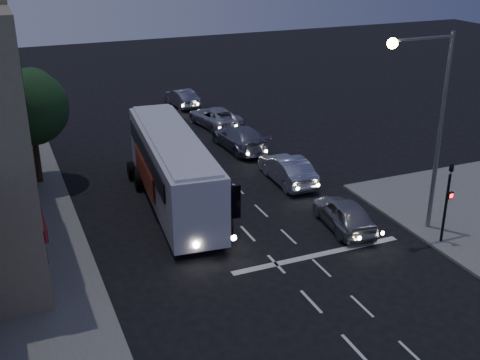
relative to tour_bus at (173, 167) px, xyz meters
name	(u,v)px	position (x,y,z in m)	size (l,w,h in m)	color
ground	(299,288)	(2.13, -9.56, -1.99)	(120.00, 120.00, 0.00)	black
road_markings	(289,245)	(3.42, -6.25, -1.98)	(8.00, 30.55, 0.01)	silver
tour_bus	(173,167)	(0.00, 0.00, 0.00)	(3.57, 12.16, 3.68)	silver
car_suv	(344,214)	(6.52, -5.76, -1.26)	(1.72, 4.28, 1.46)	#A3A3A3
car_sedan_a	(287,169)	(6.62, 0.25, -1.22)	(1.62, 4.66, 1.53)	#B9BCC5
car_sedan_b	(240,138)	(6.34, 6.38, -1.23)	(2.13, 5.24, 1.52)	gray
car_sedan_c	(215,117)	(6.61, 11.64, -1.30)	(2.28, 4.94, 1.37)	#B1B0BC
car_extra	(181,98)	(6.03, 17.68, -1.30)	(1.46, 4.18, 1.38)	gray
traffic_signal_main	(448,194)	(9.73, -8.78, 0.43)	(0.25, 0.35, 4.10)	black
streetlight	(431,112)	(9.48, -7.36, 3.75)	(3.32, 0.44, 9.00)	slate
street_tree	(30,104)	(-6.07, 5.47, 2.51)	(4.00, 4.00, 6.20)	black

